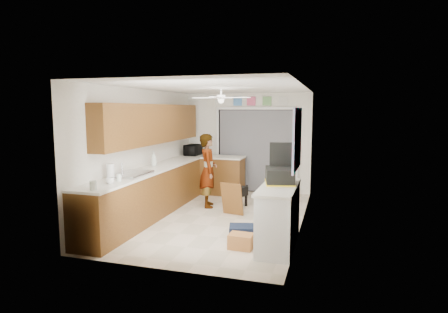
# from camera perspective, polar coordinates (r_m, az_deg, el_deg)

# --- Properties ---
(floor) EXTENTS (5.00, 5.00, 0.00)m
(floor) POSITION_cam_1_polar(r_m,az_deg,el_deg) (7.41, -0.88, -9.23)
(floor) COLOR beige
(floor) RESTS_ON ground
(ceiling) EXTENTS (5.00, 5.00, 0.00)m
(ceiling) POSITION_cam_1_polar(r_m,az_deg,el_deg) (7.12, -0.92, 10.45)
(ceiling) COLOR white
(ceiling) RESTS_ON ground
(wall_back) EXTENTS (3.20, 0.00, 3.20)m
(wall_back) POSITION_cam_1_polar(r_m,az_deg,el_deg) (9.56, 3.56, 2.11)
(wall_back) COLOR white
(wall_back) RESTS_ON ground
(wall_front) EXTENTS (3.20, 0.00, 3.20)m
(wall_front) POSITION_cam_1_polar(r_m,az_deg,el_deg) (4.86, -9.72, -2.95)
(wall_front) COLOR white
(wall_front) RESTS_ON ground
(wall_left) EXTENTS (0.00, 5.00, 5.00)m
(wall_left) POSITION_cam_1_polar(r_m,az_deg,el_deg) (7.78, -12.22, 0.79)
(wall_left) COLOR white
(wall_left) RESTS_ON ground
(wall_right) EXTENTS (0.00, 5.00, 5.00)m
(wall_right) POSITION_cam_1_polar(r_m,az_deg,el_deg) (6.86, 11.96, -0.05)
(wall_right) COLOR white
(wall_right) RESTS_ON ground
(left_base_cabinets) EXTENTS (0.60, 4.80, 0.90)m
(left_base_cabinets) POSITION_cam_1_polar(r_m,az_deg,el_deg) (7.77, -10.12, -5.14)
(left_base_cabinets) COLOR brown
(left_base_cabinets) RESTS_ON floor
(left_countertop) EXTENTS (0.62, 4.80, 0.04)m
(left_countertop) POSITION_cam_1_polar(r_m,az_deg,el_deg) (7.68, -10.13, -1.72)
(left_countertop) COLOR white
(left_countertop) RESTS_ON left_base_cabinets
(upper_cabinets) EXTENTS (0.32, 4.00, 0.80)m
(upper_cabinets) POSITION_cam_1_polar(r_m,az_deg,el_deg) (7.85, -10.60, 4.91)
(upper_cabinets) COLOR brown
(upper_cabinets) RESTS_ON wall_left
(sink_basin) EXTENTS (0.50, 0.76, 0.06)m
(sink_basin) POSITION_cam_1_polar(r_m,az_deg,el_deg) (6.81, -13.89, -2.66)
(sink_basin) COLOR silver
(sink_basin) RESTS_ON left_countertop
(faucet) EXTENTS (0.03, 0.03, 0.22)m
(faucet) POSITION_cam_1_polar(r_m,az_deg,el_deg) (6.89, -15.27, -1.79)
(faucet) COLOR silver
(faucet) RESTS_ON left_countertop
(peninsula_base) EXTENTS (1.00, 0.60, 0.90)m
(peninsula_base) POSITION_cam_1_polar(r_m,az_deg,el_deg) (9.31, -0.17, -2.98)
(peninsula_base) COLOR brown
(peninsula_base) RESTS_ON floor
(peninsula_top) EXTENTS (1.04, 0.64, 0.04)m
(peninsula_top) POSITION_cam_1_polar(r_m,az_deg,el_deg) (9.24, -0.17, -0.11)
(peninsula_top) COLOR white
(peninsula_top) RESTS_ON peninsula_base
(back_opening_recess) EXTENTS (2.00, 0.06, 2.10)m
(back_opening_recess) POSITION_cam_1_polar(r_m,az_deg,el_deg) (9.50, 4.98, 0.85)
(back_opening_recess) COLOR black
(back_opening_recess) RESTS_ON wall_back
(curtain_panel) EXTENTS (1.90, 0.03, 2.05)m
(curtain_panel) POSITION_cam_1_polar(r_m,az_deg,el_deg) (9.46, 4.93, 0.82)
(curtain_panel) COLOR slate
(curtain_panel) RESTS_ON wall_back
(door_trim_left) EXTENTS (0.06, 0.04, 2.10)m
(door_trim_left) POSITION_cam_1_polar(r_m,az_deg,el_deg) (9.72, -0.96, 1.02)
(door_trim_left) COLOR white
(door_trim_left) RESTS_ON wall_back
(door_trim_right) EXTENTS (0.06, 0.04, 2.10)m
(door_trim_right) POSITION_cam_1_polar(r_m,az_deg,el_deg) (9.32, 11.10, 0.62)
(door_trim_right) COLOR white
(door_trim_right) RESTS_ON wall_back
(door_trim_head) EXTENTS (2.10, 0.04, 0.06)m
(door_trim_head) POSITION_cam_1_polar(r_m,az_deg,el_deg) (9.41, 5.01, 7.32)
(door_trim_head) COLOR white
(door_trim_head) RESTS_ON wall_back
(header_frame_1) EXTENTS (0.22, 0.02, 0.22)m
(header_frame_1) POSITION_cam_1_polar(r_m,az_deg,el_deg) (9.56, 2.09, 8.42)
(header_frame_1) COLOR #4C87CC
(header_frame_1) RESTS_ON wall_back
(header_frame_2) EXTENTS (0.22, 0.02, 0.22)m
(header_frame_2) POSITION_cam_1_polar(r_m,az_deg,el_deg) (9.48, 4.16, 8.41)
(header_frame_2) COLOR #DC527B
(header_frame_2) RESTS_ON wall_back
(header_frame_3) EXTENTS (0.22, 0.02, 0.22)m
(header_frame_3) POSITION_cam_1_polar(r_m,az_deg,el_deg) (9.40, 6.57, 8.39)
(header_frame_3) COLOR #6CA860
(header_frame_3) RESTS_ON wall_back
(header_frame_4) EXTENTS (0.22, 0.02, 0.22)m
(header_frame_4) POSITION_cam_1_polar(r_m,az_deg,el_deg) (9.34, 9.02, 8.36)
(header_frame_4) COLOR silver
(header_frame_4) RESTS_ON wall_back
(route66_sign) EXTENTS (0.22, 0.02, 0.26)m
(route66_sign) POSITION_cam_1_polar(r_m,az_deg,el_deg) (9.75, -1.94, 8.39)
(route66_sign) COLOR silver
(route66_sign) RESTS_ON wall_back
(right_counter_base) EXTENTS (0.50, 1.40, 0.90)m
(right_counter_base) POSITION_cam_1_polar(r_m,az_deg,el_deg) (5.87, 8.36, -9.15)
(right_counter_base) COLOR white
(right_counter_base) RESTS_ON floor
(right_counter_top) EXTENTS (0.54, 1.44, 0.04)m
(right_counter_top) POSITION_cam_1_polar(r_m,az_deg,el_deg) (5.76, 8.35, -4.66)
(right_counter_top) COLOR white
(right_counter_top) RESTS_ON right_counter_base
(abstract_painting) EXTENTS (0.03, 1.15, 0.95)m
(abstract_painting) POSITION_cam_1_polar(r_m,az_deg,el_deg) (5.83, 11.09, 2.67)
(abstract_painting) COLOR pink
(abstract_painting) RESTS_ON wall_right
(ceiling_fan) EXTENTS (1.14, 1.14, 0.24)m
(ceiling_fan) POSITION_cam_1_polar(r_m,az_deg,el_deg) (7.30, -0.45, 8.95)
(ceiling_fan) COLOR white
(ceiling_fan) RESTS_ON ceiling
(microwave) EXTENTS (0.35, 0.50, 0.27)m
(microwave) POSITION_cam_1_polar(r_m,az_deg,el_deg) (9.50, -4.73, 1.00)
(microwave) COLOR black
(microwave) RESTS_ON left_countertop
(soap_bottle) EXTENTS (0.14, 0.14, 0.31)m
(soap_bottle) POSITION_cam_1_polar(r_m,az_deg,el_deg) (7.81, -10.66, -0.29)
(soap_bottle) COLOR silver
(soap_bottle) RESTS_ON left_countertop
(cup) EXTENTS (0.14, 0.14, 0.10)m
(cup) POSITION_cam_1_polar(r_m,az_deg,el_deg) (6.11, -16.98, -3.54)
(cup) COLOR white
(cup) RESTS_ON left_countertop
(jar_a) EXTENTS (0.10, 0.10, 0.14)m
(jar_a) POSITION_cam_1_polar(r_m,az_deg,el_deg) (5.72, -19.32, -4.19)
(jar_a) COLOR silver
(jar_a) RESTS_ON left_countertop
(jar_b) EXTENTS (0.08, 0.08, 0.12)m
(jar_b) POSITION_cam_1_polar(r_m,az_deg,el_deg) (6.31, -15.72, -3.09)
(jar_b) COLOR silver
(jar_b) RESTS_ON left_countertop
(paper_towel_roll) EXTENTS (0.14, 0.14, 0.26)m
(paper_towel_roll) POSITION_cam_1_polar(r_m,az_deg,el_deg) (6.46, -16.93, -2.23)
(paper_towel_roll) COLOR white
(paper_towel_roll) RESTS_ON left_countertop
(suitcase) EXTENTS (0.54, 0.65, 0.24)m
(suitcase) POSITION_cam_1_polar(r_m,az_deg,el_deg) (5.95, 8.48, -2.90)
(suitcase) COLOR black
(suitcase) RESTS_ON right_counter_top
(suitcase_rim) EXTENTS (0.56, 0.66, 0.02)m
(suitcase_rim) POSITION_cam_1_polar(r_m,az_deg,el_deg) (5.97, 8.46, -3.94)
(suitcase_rim) COLOR yellow
(suitcase_rim) RESTS_ON suitcase
(suitcase_lid) EXTENTS (0.42, 0.12, 0.50)m
(suitcase_lid) POSITION_cam_1_polar(r_m,az_deg,el_deg) (6.20, 8.89, -0.17)
(suitcase_lid) COLOR black
(suitcase_lid) RESTS_ON suitcase
(cardboard_box) EXTENTS (0.37, 0.28, 0.22)m
(cardboard_box) POSITION_cam_1_polar(r_m,az_deg,el_deg) (5.81, 2.60, -12.77)
(cardboard_box) COLOR #A46333
(cardboard_box) RESTS_ON floor
(navy_crate) EXTENTS (0.46, 0.41, 0.24)m
(navy_crate) POSITION_cam_1_polar(r_m,az_deg,el_deg) (6.15, 2.70, -11.56)
(navy_crate) COLOR black
(navy_crate) RESTS_ON floor
(cabinet_door_panel) EXTENTS (0.47, 0.25, 0.66)m
(cabinet_door_panel) POSITION_cam_1_polar(r_m,az_deg,el_deg) (7.46, 1.22, -6.49)
(cabinet_door_panel) COLOR brown
(cabinet_door_panel) RESTS_ON floor
(man) EXTENTS (0.56, 0.67, 1.58)m
(man) POSITION_cam_1_polar(r_m,az_deg,el_deg) (8.05, -2.42, -2.15)
(man) COLOR white
(man) RESTS_ON floor
(dog) EXTENTS (0.48, 0.66, 0.48)m
(dog) POSITION_cam_1_polar(r_m,az_deg,el_deg) (8.12, 2.31, -6.03)
(dog) COLOR black
(dog) RESTS_ON floor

